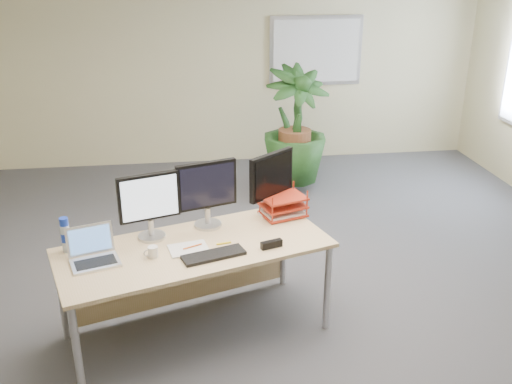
{
  "coord_description": "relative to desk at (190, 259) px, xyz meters",
  "views": [
    {
      "loc": [
        -0.7,
        -3.9,
        2.72
      ],
      "look_at": [
        -0.13,
        0.35,
        0.97
      ],
      "focal_mm": 40.0,
      "sensor_mm": 36.0,
      "label": 1
    }
  ],
  "objects": [
    {
      "name": "stapler",
      "position": [
        0.59,
        -0.2,
        0.19
      ],
      "size": [
        0.17,
        0.09,
        0.05
      ],
      "primitive_type": "cube",
      "rotation": [
        0.0,
        0.0,
        0.31
      ],
      "color": "black",
      "rests_on": "desk"
    },
    {
      "name": "floor",
      "position": [
        0.68,
        0.03,
        -0.6
      ],
      "size": [
        8.0,
        8.0,
        0.0
      ],
      "primitive_type": "plane",
      "color": "#424347",
      "rests_on": "ground"
    },
    {
      "name": "orange_pen",
      "position": [
        0.02,
        -0.14,
        0.18
      ],
      "size": [
        0.14,
        0.07,
        0.01
      ],
      "primitive_type": "cylinder",
      "rotation": [
        0.0,
        1.57,
        0.45
      ],
      "color": "orange",
      "rests_on": "spiral_notebook"
    },
    {
      "name": "desk",
      "position": [
        0.0,
        0.0,
        0.0
      ],
      "size": [
        2.15,
        1.4,
        0.76
      ],
      "color": "tan",
      "rests_on": "floor"
    },
    {
      "name": "floor_plant",
      "position": [
        1.35,
        2.72,
        0.15
      ],
      "size": [
        1.07,
        1.07,
        1.5
      ],
      "primitive_type": "imported",
      "rotation": [
        0.0,
        0.0,
        0.34
      ],
      "color": "#193A15",
      "rests_on": "floor"
    },
    {
      "name": "yellow_highlighter",
      "position": [
        0.25,
        -0.1,
        0.17
      ],
      "size": [
        0.11,
        0.03,
        0.01
      ],
      "primitive_type": "cylinder",
      "rotation": [
        0.0,
        1.57,
        0.17
      ],
      "color": "yellow",
      "rests_on": "desk"
    },
    {
      "name": "monitor_right",
      "position": [
        0.15,
        0.23,
        0.47
      ],
      "size": [
        0.47,
        0.22,
        0.53
      ],
      "color": "#B6B6BB",
      "rests_on": "desk"
    },
    {
      "name": "water_bottle",
      "position": [
        -0.88,
        -0.06,
        0.29
      ],
      "size": [
        0.07,
        0.07,
        0.26
      ],
      "color": "silver",
      "rests_on": "desk"
    },
    {
      "name": "whiteboard",
      "position": [
        1.88,
        3.99,
        0.95
      ],
      "size": [
        1.3,
        0.04,
        0.95
      ],
      "color": "silver",
      "rests_on": "back_wall"
    },
    {
      "name": "laptop",
      "position": [
        -0.67,
        -0.22,
        0.22
      ],
      "size": [
        0.4,
        0.37,
        0.23
      ],
      "color": "silver",
      "rests_on": "desk"
    },
    {
      "name": "back_wall",
      "position": [
        0.68,
        4.03,
        0.75
      ],
      "size": [
        7.0,
        0.04,
        2.7
      ],
      "primitive_type": "cube",
      "color": "beige",
      "rests_on": "floor"
    },
    {
      "name": "monitor_left",
      "position": [
        -0.28,
        0.08,
        0.46
      ],
      "size": [
        0.45,
        0.21,
        0.51
      ],
      "color": "#B6B6BB",
      "rests_on": "desk"
    },
    {
      "name": "letter_tray",
      "position": [
        0.78,
        0.34,
        0.24
      ],
      "size": [
        0.41,
        0.35,
        0.16
      ],
      "color": "#A12613",
      "rests_on": "desk"
    },
    {
      "name": "keyboard",
      "position": [
        0.17,
        -0.28,
        0.17
      ],
      "size": [
        0.48,
        0.28,
        0.03
      ],
      "primitive_type": "cube",
      "rotation": [
        0.0,
        0.0,
        0.31
      ],
      "color": "black",
      "rests_on": "desk"
    },
    {
      "name": "monitor_dark",
      "position": [
        0.69,
        0.39,
        0.46
      ],
      "size": [
        0.4,
        0.33,
        0.53
      ],
      "color": "#B6B6BB",
      "rests_on": "desk"
    },
    {
      "name": "spiral_notebook",
      "position": [
        -0.01,
        -0.15,
        0.17
      ],
      "size": [
        0.31,
        0.26,
        0.01
      ],
      "primitive_type": "cube",
      "rotation": [
        0.0,
        0.0,
        0.2
      ],
      "color": "silver",
      "rests_on": "desk"
    },
    {
      "name": "coffee_mug",
      "position": [
        -0.26,
        -0.23,
        0.2
      ],
      "size": [
        0.11,
        0.07,
        0.08
      ],
      "color": "silver",
      "rests_on": "desk"
    }
  ]
}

